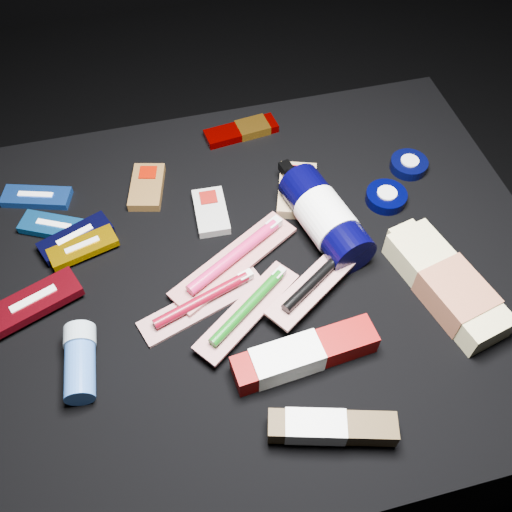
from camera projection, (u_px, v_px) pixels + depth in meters
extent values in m
plane|color=black|center=(250.00, 375.00, 1.23)|extent=(3.00, 3.00, 0.00)
cube|color=black|center=(250.00, 331.00, 1.07)|extent=(0.98, 0.78, 0.40)
cube|color=#1949AF|center=(37.00, 197.00, 0.99)|extent=(0.12, 0.08, 0.01)
cube|color=white|center=(36.00, 197.00, 0.99)|extent=(0.06, 0.03, 0.02)
cube|color=#125EAE|center=(55.00, 227.00, 0.95)|extent=(0.12, 0.09, 0.01)
cube|color=white|center=(55.00, 226.00, 0.95)|extent=(0.06, 0.04, 0.02)
cube|color=black|center=(76.00, 238.00, 0.93)|extent=(0.13, 0.09, 0.01)
cube|color=white|center=(76.00, 237.00, 0.93)|extent=(0.06, 0.03, 0.02)
cube|color=#B58100|center=(83.00, 247.00, 0.92)|extent=(0.12, 0.07, 0.01)
cube|color=silver|center=(83.00, 247.00, 0.92)|extent=(0.06, 0.02, 0.01)
cube|color=maroon|center=(35.00, 302.00, 0.85)|extent=(0.15, 0.10, 0.02)
cube|color=silver|center=(35.00, 301.00, 0.85)|extent=(0.07, 0.04, 0.02)
cube|color=brown|center=(147.00, 187.00, 1.01)|extent=(0.08, 0.11, 0.02)
cube|color=#760B00|center=(149.00, 176.00, 1.02)|extent=(0.04, 0.04, 0.02)
cube|color=#A5A69F|center=(211.00, 212.00, 0.97)|extent=(0.06, 0.10, 0.02)
cube|color=maroon|center=(209.00, 200.00, 0.99)|extent=(0.03, 0.03, 0.02)
cube|color=tan|center=(297.00, 190.00, 1.00)|extent=(0.10, 0.13, 0.02)
cube|color=maroon|center=(298.00, 177.00, 1.02)|extent=(0.04, 0.04, 0.02)
cube|color=#6B0000|center=(241.00, 131.00, 1.09)|extent=(0.14, 0.06, 0.02)
cube|color=#A96D1A|center=(253.00, 128.00, 1.10)|extent=(0.06, 0.05, 0.02)
cylinder|color=black|center=(325.00, 218.00, 0.93)|extent=(0.11, 0.20, 0.07)
cylinder|color=white|center=(327.00, 220.00, 0.92)|extent=(0.09, 0.10, 0.08)
cylinder|color=black|center=(294.00, 176.00, 0.98)|extent=(0.03, 0.03, 0.03)
cube|color=black|center=(287.00, 170.00, 1.00)|extent=(0.03, 0.04, 0.02)
cylinder|color=black|center=(409.00, 165.00, 1.04)|extent=(0.07, 0.07, 0.02)
cylinder|color=beige|center=(409.00, 164.00, 1.04)|extent=(0.03, 0.03, 0.02)
cylinder|color=black|center=(386.00, 197.00, 0.99)|extent=(0.07, 0.07, 0.02)
cylinder|color=silver|center=(386.00, 196.00, 0.99)|extent=(0.03, 0.03, 0.02)
cube|color=beige|center=(446.00, 284.00, 0.87)|extent=(0.12, 0.23, 0.04)
cube|color=#A15C3F|center=(456.00, 295.00, 0.86)|extent=(0.10, 0.12, 0.05)
cube|color=beige|center=(403.00, 235.00, 0.93)|extent=(0.05, 0.03, 0.03)
cylinder|color=#2F5CAC|center=(80.00, 371.00, 0.78)|extent=(0.05, 0.09, 0.04)
cylinder|color=#8CA0AB|center=(80.00, 337.00, 0.81)|extent=(0.05, 0.03, 0.05)
cube|color=beige|center=(202.00, 304.00, 0.87)|extent=(0.21, 0.11, 0.01)
cylinder|color=#630514|center=(202.00, 300.00, 0.86)|extent=(0.16, 0.07, 0.02)
cube|color=silver|center=(245.00, 276.00, 0.89)|extent=(0.03, 0.02, 0.01)
cube|color=beige|center=(234.00, 261.00, 0.91)|extent=(0.23, 0.17, 0.01)
cylinder|color=#BE1A53|center=(234.00, 256.00, 0.90)|extent=(0.17, 0.11, 0.02)
cube|color=silver|center=(274.00, 224.00, 0.93)|extent=(0.03, 0.03, 0.01)
cube|color=beige|center=(247.00, 311.00, 0.85)|extent=(0.18, 0.15, 0.01)
cylinder|color=#0B520E|center=(247.00, 307.00, 0.84)|extent=(0.13, 0.10, 0.02)
cube|color=beige|center=(279.00, 274.00, 0.87)|extent=(0.03, 0.02, 0.01)
cube|color=silver|center=(319.00, 280.00, 0.87)|extent=(0.19, 0.15, 0.01)
cylinder|color=black|center=(319.00, 276.00, 0.86)|extent=(0.14, 0.10, 0.02)
cube|color=silver|center=(350.00, 245.00, 0.89)|extent=(0.03, 0.02, 0.01)
cube|color=#7A0504|center=(305.00, 354.00, 0.80)|extent=(0.21, 0.07, 0.04)
cube|color=white|center=(287.00, 360.00, 0.80)|extent=(0.10, 0.06, 0.04)
cube|color=#3F2D15|center=(332.00, 427.00, 0.74)|extent=(0.17, 0.08, 0.03)
cube|color=silver|center=(315.00, 427.00, 0.74)|extent=(0.09, 0.06, 0.03)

